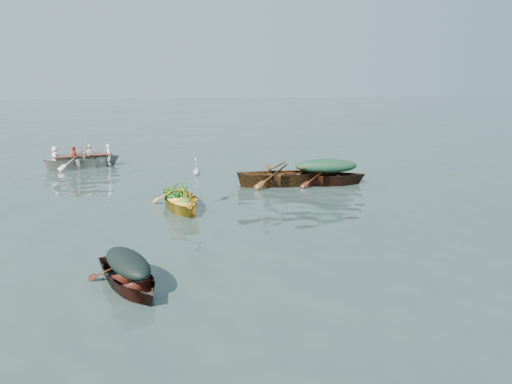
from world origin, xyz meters
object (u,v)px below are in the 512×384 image
green_tarp_boat (325,185)px  rowed_boat (83,168)px  dark_covered_boat (129,287)px  heron (197,177)px  open_wooden_boat (284,185)px  yellow_dinghy (181,208)px

green_tarp_boat → rowed_boat: (-9.47, 4.99, 0.00)m
dark_covered_boat → heron: size_ratio=3.40×
open_wooden_boat → rowed_boat: bearing=61.3°
heron → yellow_dinghy: bearing=-174.8°
yellow_dinghy → dark_covered_boat: yellow_dinghy is taller
green_tarp_boat → dark_covered_boat: bearing=147.2°
dark_covered_boat → yellow_dinghy: bearing=54.5°
yellow_dinghy → rowed_boat: bearing=107.8°
dark_covered_boat → green_tarp_boat: (6.45, 8.16, 0.00)m
yellow_dinghy → heron: size_ratio=3.69×
dark_covered_boat → green_tarp_boat: size_ratio=0.75×
rowed_boat → heron: 8.71m
yellow_dinghy → rowed_boat: size_ratio=0.76×
dark_covered_boat → rowed_boat: (-3.02, 13.15, 0.00)m
yellow_dinghy → green_tarp_boat: green_tarp_boat is taller
dark_covered_boat → open_wooden_boat: 9.65m
rowed_boat → heron: bearing=-164.0°
yellow_dinghy → open_wooden_boat: size_ratio=0.71×
heron → green_tarp_boat: bearing=14.8°
yellow_dinghy → dark_covered_boat: 5.78m
dark_covered_boat → rowed_boat: 13.49m
green_tarp_boat → heron: bearing=121.3°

